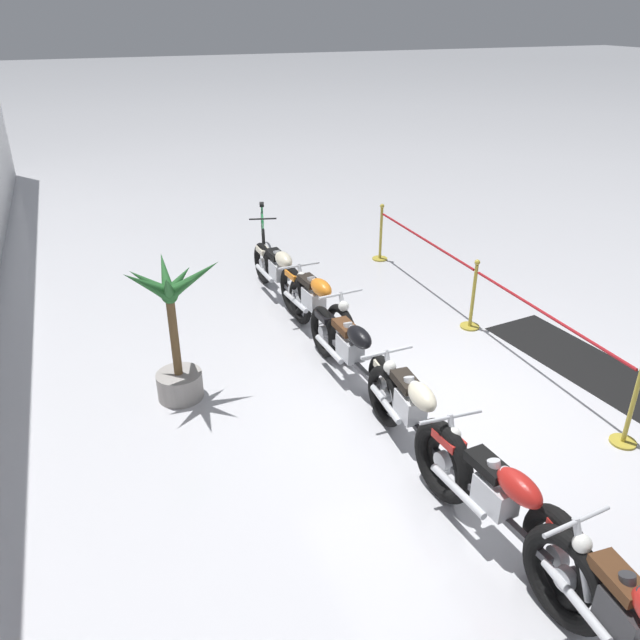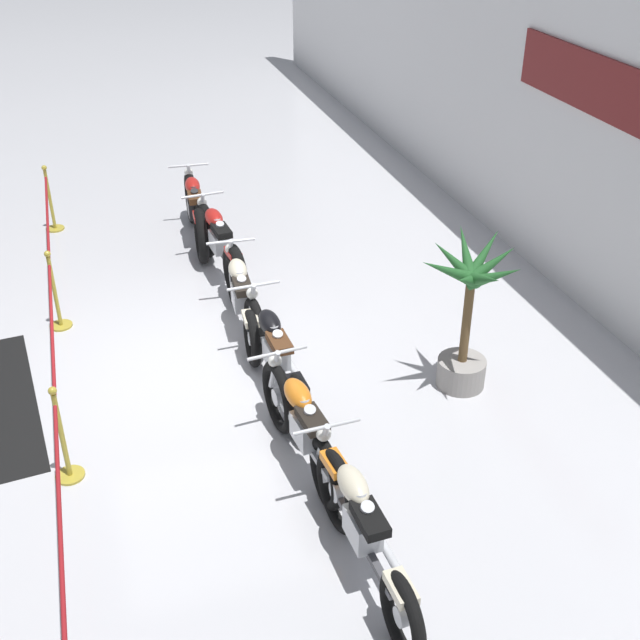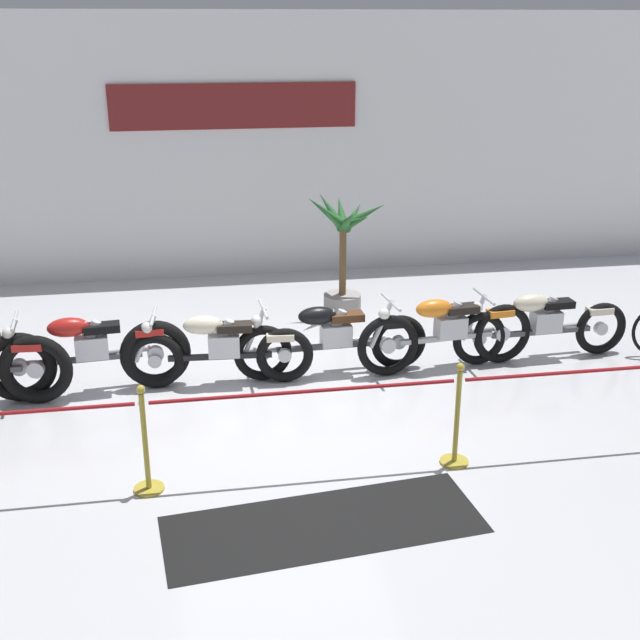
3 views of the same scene
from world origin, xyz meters
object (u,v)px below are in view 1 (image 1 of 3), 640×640
at_px(motorcycle_red_1, 498,507).
at_px(floor_banner, 583,363).
at_px(motorcycle_black_3, 352,354).
at_px(stanchion_far_left, 635,384).
at_px(bicycle, 263,237).
at_px(motorcycle_cream_5, 280,274).
at_px(motorcycle_orange_4, 315,304).
at_px(stanchion_far_right, 381,241).
at_px(motorcycle_red_0, 629,631).
at_px(potted_palm_left_of_row, 173,329).
at_px(stanchion_mid_right, 472,305).
at_px(motorcycle_cream_2, 412,413).
at_px(stanchion_mid_left, 630,415).

bearing_deg(motorcycle_red_1, floor_banner, -53.59).
xyz_separation_m(motorcycle_black_3, stanchion_far_left, (-2.07, -2.26, 0.26)).
relative_size(motorcycle_black_3, stanchion_far_left, 0.26).
distance_m(motorcycle_red_1, stanchion_far_left, 2.33).
bearing_deg(bicycle, motorcycle_black_3, 176.30).
height_order(motorcycle_cream_5, stanchion_far_left, stanchion_far_left).
height_order(motorcycle_orange_4, stanchion_far_right, stanchion_far_right).
distance_m(motorcycle_red_0, potted_palm_left_of_row, 5.14).
bearing_deg(stanchion_far_left, motorcycle_orange_4, 32.23).
xyz_separation_m(motorcycle_cream_5, potted_palm_left_of_row, (-2.15, 1.97, 0.45)).
bearing_deg(potted_palm_left_of_row, stanchion_mid_right, -86.29).
relative_size(motorcycle_cream_2, stanchion_mid_right, 2.07).
xyz_separation_m(motorcycle_red_0, motorcycle_black_3, (4.11, 0.18, -0.02)).
distance_m(motorcycle_red_0, motorcycle_orange_4, 5.51).
bearing_deg(motorcycle_red_1, motorcycle_red_0, -175.08).
bearing_deg(floor_banner, stanchion_far_left, 145.21).
bearing_deg(stanchion_far_left, motorcycle_cream_2, 71.52).
relative_size(motorcycle_black_3, stanchion_mid_right, 2.25).
bearing_deg(stanchion_far_right, motorcycle_cream_5, 115.28).
bearing_deg(motorcycle_orange_4, stanchion_mid_right, -105.23).
xyz_separation_m(motorcycle_cream_5, bicycle, (2.02, -0.33, -0.08)).
height_order(motorcycle_red_0, motorcycle_cream_2, motorcycle_red_0).
height_order(motorcycle_cream_2, motorcycle_cream_5, motorcycle_cream_5).
bearing_deg(motorcycle_red_1, bicycle, -1.79).
distance_m(motorcycle_black_3, stanchion_mid_left, 3.09).
relative_size(motorcycle_cream_2, motorcycle_cream_5, 0.93).
height_order(motorcycle_red_0, stanchion_mid_right, stanchion_mid_right).
relative_size(stanchion_far_left, stanchion_mid_left, 8.55).
relative_size(motorcycle_red_0, stanchion_far_left, 0.25).
relative_size(motorcycle_cream_5, stanchion_far_right, 2.23).
relative_size(motorcycle_orange_4, stanchion_mid_right, 2.15).
bearing_deg(motorcycle_cream_5, motorcycle_black_3, -179.41).
relative_size(motorcycle_orange_4, motorcycle_cream_5, 0.97).
bearing_deg(bicycle, motorcycle_cream_2, 177.89).
height_order(motorcycle_black_3, stanchion_mid_left, stanchion_mid_left).
relative_size(motorcycle_orange_4, potted_palm_left_of_row, 1.25).
xyz_separation_m(potted_palm_left_of_row, stanchion_far_right, (3.23, -4.26, -0.55)).
bearing_deg(potted_palm_left_of_row, motorcycle_black_3, -104.93).
distance_m(motorcycle_red_1, motorcycle_cream_5, 5.51).
bearing_deg(stanchion_mid_left, motorcycle_black_3, 47.09).
bearing_deg(motorcycle_orange_4, motorcycle_black_3, 177.14).
bearing_deg(stanchion_far_right, stanchion_mid_left, 180.00).
bearing_deg(motorcycle_cream_5, floor_banner, -136.87).
bearing_deg(motorcycle_red_0, motorcycle_black_3, 2.49).
bearing_deg(motorcycle_black_3, motorcycle_red_0, -177.51).
bearing_deg(bicycle, motorcycle_orange_4, 175.94).
height_order(motorcycle_cream_2, potted_palm_left_of_row, potted_palm_left_of_row).
height_order(stanchion_far_left, stanchion_mid_left, same).
height_order(motorcycle_red_0, potted_palm_left_of_row, potted_palm_left_of_row).
xyz_separation_m(stanchion_far_left, stanchion_far_right, (5.83, 0.00, -0.36)).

